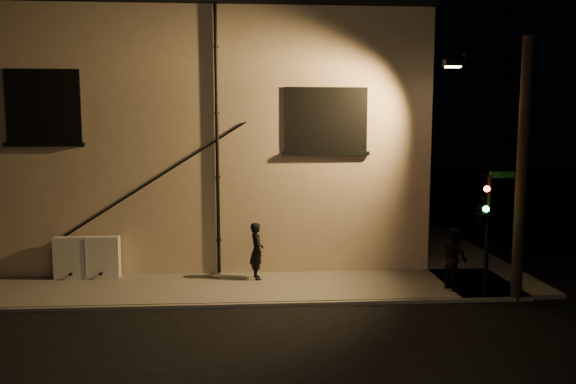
{
  "coord_description": "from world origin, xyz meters",
  "views": [
    {
      "loc": [
        -0.8,
        -14.61,
        4.86
      ],
      "look_at": [
        0.32,
        1.8,
        2.86
      ],
      "focal_mm": 35.0,
      "sensor_mm": 36.0,
      "label": 1
    }
  ],
  "objects": [
    {
      "name": "traffic_signal",
      "position": [
        5.58,
        0.19,
        2.44
      ],
      "size": [
        1.16,
        2.0,
        3.44
      ],
      "color": "black",
      "rests_on": "sidewalk"
    },
    {
      "name": "ground",
      "position": [
        0.0,
        0.0,
        0.0
      ],
      "size": [
        90.0,
        90.0,
        0.0
      ],
      "primitive_type": "plane",
      "color": "black"
    },
    {
      "name": "sidewalk",
      "position": [
        1.22,
        4.39,
        0.06
      ],
      "size": [
        21.0,
        16.0,
        0.12
      ],
      "color": "slate",
      "rests_on": "ground"
    },
    {
      "name": "pedestrian_b",
      "position": [
        5.06,
        0.83,
        1.02
      ],
      "size": [
        0.87,
        1.01,
        1.8
      ],
      "primitive_type": "imported",
      "rotation": [
        0.0,
        0.0,
        1.81
      ],
      "color": "black",
      "rests_on": "sidewalk"
    },
    {
      "name": "streetlamp_pole",
      "position": [
        6.44,
        0.09,
        3.8
      ],
      "size": [
        2.02,
        1.39,
        7.16
      ],
      "color": "black",
      "rests_on": "ground"
    },
    {
      "name": "building",
      "position": [
        -3.0,
        8.99,
        4.4
      ],
      "size": [
        16.2,
        12.23,
        8.8
      ],
      "color": "beige",
      "rests_on": "ground"
    },
    {
      "name": "utility_cabinet",
      "position": [
        -5.83,
        2.7,
        0.77
      ],
      "size": [
        1.97,
        0.33,
        1.3
      ],
      "primitive_type": "cube",
      "color": "silver",
      "rests_on": "sidewalk"
    },
    {
      "name": "pedestrian_a",
      "position": [
        -0.61,
        2.26,
        1.0
      ],
      "size": [
        0.54,
        0.71,
        1.75
      ],
      "primitive_type": "imported",
      "rotation": [
        0.0,
        0.0,
        1.77
      ],
      "color": "black",
      "rests_on": "sidewalk"
    }
  ]
}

